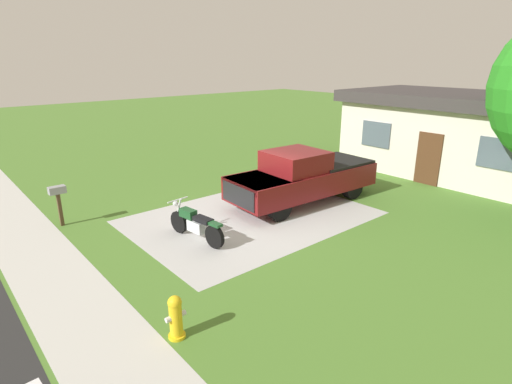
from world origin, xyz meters
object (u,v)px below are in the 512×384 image
at_px(motorcycle, 195,224).
at_px(pickup_truck, 304,176).
at_px(neighbor_house, 460,133).
at_px(fire_hydrant, 176,317).
at_px(mailbox, 58,195).

distance_m(motorcycle, pickup_truck, 4.73).
bearing_deg(neighbor_house, fire_hydrant, -82.79).
relative_size(pickup_truck, mailbox, 4.54).
xyz_separation_m(pickup_truck, mailbox, (-3.30, -7.30, 0.03)).
xyz_separation_m(mailbox, neighbor_house, (5.05, 15.20, 0.81)).
bearing_deg(fire_hydrant, mailbox, -179.86).
bearing_deg(neighbor_house, motorcycle, -96.77).
bearing_deg(motorcycle, mailbox, -143.83).
bearing_deg(motorcycle, neighbor_house, 83.23).
xyz_separation_m(pickup_truck, neighbor_house, (1.75, 7.90, 0.84)).
bearing_deg(pickup_truck, mailbox, -114.34).
relative_size(motorcycle, fire_hydrant, 2.54).
relative_size(pickup_truck, fire_hydrant, 6.58).
xyz_separation_m(motorcycle, mailbox, (-3.55, -2.60, 0.51)).
height_order(motorcycle, neighbor_house, neighbor_house).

